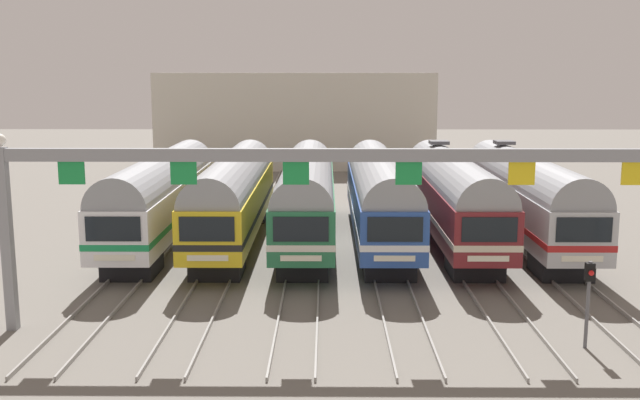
{
  "coord_description": "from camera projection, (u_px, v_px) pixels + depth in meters",
  "views": [
    {
      "loc": [
        -0.9,
        -38.45,
        9.03
      ],
      "look_at": [
        -1.23,
        1.66,
        2.06
      ],
      "focal_mm": 41.31,
      "sensor_mm": 36.0,
      "label": 1
    }
  ],
  "objects": [
    {
      "name": "catenary_gantry",
      "position": [
        352.0,
        182.0,
        25.21
      ],
      "size": [
        24.53,
        0.44,
        6.97
      ],
      "color": "gray",
      "rests_on": "ground"
    },
    {
      "name": "maintenance_building",
      "position": [
        297.0,
        119.0,
        72.01
      ],
      "size": [
        26.03,
        10.0,
        8.99
      ],
      "primitive_type": "cube",
      "color": "beige",
      "rests_on": "ground"
    },
    {
      "name": "track_bed",
      "position": [
        338.0,
        191.0,
        56.16
      ],
      "size": [
        20.8,
        70.0,
        0.15
      ],
      "color": "gray",
      "rests_on": "ground"
    },
    {
      "name": "commuter_train_yellow",
      "position": [
        234.0,
        194.0,
        39.01
      ],
      "size": [
        2.88,
        18.06,
        4.77
      ],
      "color": "gold",
      "rests_on": "ground"
    },
    {
      "name": "commuter_train_blue",
      "position": [
        379.0,
        194.0,
        38.94
      ],
      "size": [
        2.88,
        18.06,
        4.77
      ],
      "color": "#284C9E",
      "rests_on": "ground"
    },
    {
      "name": "commuter_train_green",
      "position": [
        307.0,
        194.0,
        38.97
      ],
      "size": [
        2.88,
        18.06,
        4.77
      ],
      "color": "#236B42",
      "rests_on": "ground"
    },
    {
      "name": "commuter_train_stainless",
      "position": [
        525.0,
        194.0,
        38.88
      ],
      "size": [
        2.88,
        18.06,
        5.05
      ],
      "color": "#B2B5BA",
      "rests_on": "ground"
    },
    {
      "name": "commuter_train_maroon",
      "position": [
        452.0,
        194.0,
        38.91
      ],
      "size": [
        2.88,
        18.06,
        5.05
      ],
      "color": "maroon",
      "rests_on": "ground"
    },
    {
      "name": "commuter_train_white",
      "position": [
        161.0,
        194.0,
        39.04
      ],
      "size": [
        2.88,
        18.06,
        4.77
      ],
      "color": "white",
      "rests_on": "ground"
    },
    {
      "name": "ground_plane",
      "position": [
        343.0,
        243.0,
        39.42
      ],
      "size": [
        160.0,
        160.0,
        0.0
      ],
      "primitive_type": "plane",
      "color": "slate"
    },
    {
      "name": "yard_signal_mast",
      "position": [
        589.0,
        288.0,
        24.07
      ],
      "size": [
        0.28,
        0.35,
        2.96
      ],
      "color": "#59595E",
      "rests_on": "ground"
    }
  ]
}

